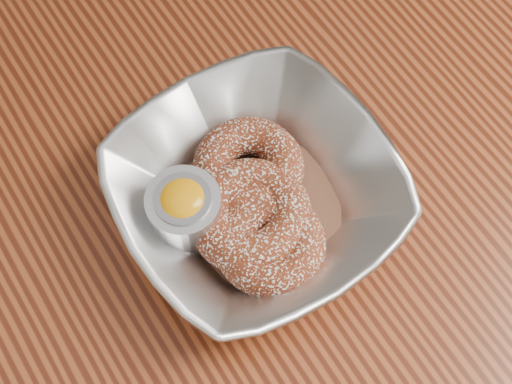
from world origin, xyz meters
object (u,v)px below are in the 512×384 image
serving_bowl (256,193)px  donut_front (270,244)px  ramekin (185,210)px  donut_back (249,168)px  donut_extra (250,216)px  table (228,193)px

serving_bowl → donut_front: serving_bowl is taller
donut_front → ramekin: size_ratio=1.50×
donut_back → donut_front: (-0.02, -0.07, -0.00)m
donut_back → donut_front: size_ratio=1.04×
donut_extra → ramekin: ramekin is taller
table → donut_back: bearing=-89.3°
donut_front → donut_extra: donut_extra is taller
donut_back → donut_extra: 0.05m
table → donut_extra: donut_extra is taller
table → donut_extra: (-0.02, -0.08, 0.13)m
table → ramekin: size_ratio=19.85×
serving_bowl → donut_front: 0.05m
serving_bowl → ramekin: bearing=165.4°
donut_back → donut_front: bearing=-108.2°
ramekin → donut_back: bearing=7.5°
table → donut_front: 0.17m
serving_bowl → donut_extra: (-0.02, -0.01, -0.00)m
donut_back → table: bearing=90.7°
donut_extra → ramekin: bearing=145.2°
donut_front → donut_extra: (-0.00, 0.03, 0.00)m
donut_front → donut_back: bearing=71.8°
donut_back → donut_extra: size_ratio=0.92×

